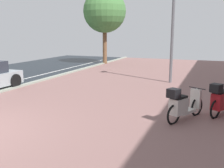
{
  "coord_description": "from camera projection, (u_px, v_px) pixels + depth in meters",
  "views": [
    {
      "loc": [
        5.74,
        -4.09,
        2.44
      ],
      "look_at": [
        3.38,
        1.84,
        1.16
      ],
      "focal_mm": 41.92,
      "sensor_mm": 36.0,
      "label": 1
    }
  ],
  "objects": [
    {
      "name": "scooter_mid",
      "position": [
        223.0,
        100.0,
        7.73
      ],
      "size": [
        1.03,
        1.72,
        1.04
      ],
      "color": "black",
      "rests_on": "ground"
    },
    {
      "name": "scooter_near",
      "position": [
        182.0,
        105.0,
        7.23
      ],
      "size": [
        0.95,
        1.57,
        1.01
      ],
      "color": "black",
      "rests_on": "ground"
    },
    {
      "name": "lamp_post",
      "position": [
        173.0,
        15.0,
        12.22
      ],
      "size": [
        0.2,
        0.52,
        5.79
      ],
      "color": "slate",
      "rests_on": "ground"
    },
    {
      "name": "street_tree",
      "position": [
        105.0,
        12.0,
        19.7
      ],
      "size": [
        3.23,
        3.23,
        5.59
      ],
      "color": "brown",
      "rests_on": "ground"
    }
  ]
}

